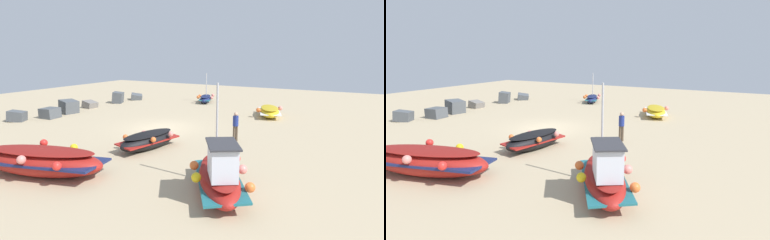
# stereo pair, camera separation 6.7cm
# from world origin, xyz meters

# --- Properties ---
(ground_plane) EXTENTS (54.21, 54.21, 0.00)m
(ground_plane) POSITION_xyz_m (0.00, 0.00, 0.00)
(ground_plane) COLOR tan
(fishing_boat_0) EXTENTS (3.41, 5.81, 1.29)m
(fishing_boat_0) POSITION_xyz_m (-9.15, -0.28, 0.63)
(fishing_boat_0) COLOR maroon
(fishing_boat_0) RESTS_ON ground_plane
(fishing_boat_1) EXTENTS (3.31, 2.02, 2.97)m
(fishing_boat_1) POSITION_xyz_m (11.36, 2.20, 0.39)
(fishing_boat_1) COLOR navy
(fishing_boat_1) RESTS_ON ground_plane
(fishing_boat_2) EXTENTS (3.90, 2.62, 0.79)m
(fishing_boat_2) POSITION_xyz_m (7.43, -5.39, 0.42)
(fishing_boat_2) COLOR gold
(fishing_boat_2) RESTS_ON ground_plane
(fishing_boat_3) EXTENTS (4.46, 3.54, 4.00)m
(fishing_boat_3) POSITION_xyz_m (-7.22, -7.47, 0.68)
(fishing_boat_3) COLOR maroon
(fishing_boat_3) RESTS_ON ground_plane
(fishing_boat_4) EXTENTS (3.78, 2.11, 0.93)m
(fishing_boat_4) POSITION_xyz_m (-4.10, -2.00, 0.48)
(fishing_boat_4) COLOR black
(fishing_boat_4) RESTS_ON ground_plane
(person_walking) EXTENTS (0.32, 0.32, 1.71)m
(person_walking) POSITION_xyz_m (-0.55, -5.54, 0.99)
(person_walking) COLOR brown
(person_walking) RESTS_ON ground_plane
(breakwater_rocks) EXTENTS (19.96, 2.83, 1.31)m
(breakwater_rocks) POSITION_xyz_m (0.87, 9.89, 0.42)
(breakwater_rocks) COLOR #4C5156
(breakwater_rocks) RESTS_ON ground_plane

